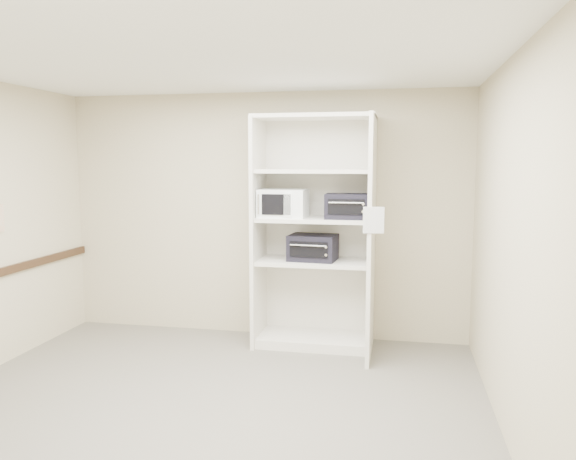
% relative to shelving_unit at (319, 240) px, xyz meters
% --- Properties ---
extents(floor, '(4.50, 4.00, 0.01)m').
position_rel_shelving_unit_xyz_m(floor, '(-0.67, -1.70, -1.13)').
color(floor, '#666359').
rests_on(floor, ground).
extents(ceiling, '(4.50, 4.00, 0.01)m').
position_rel_shelving_unit_xyz_m(ceiling, '(-0.67, -1.70, 1.57)').
color(ceiling, white).
extents(wall_back, '(4.50, 0.02, 2.70)m').
position_rel_shelving_unit_xyz_m(wall_back, '(-0.67, 0.30, 0.22)').
color(wall_back, '#C5BA95').
rests_on(wall_back, ground).
extents(wall_front, '(4.50, 0.02, 2.70)m').
position_rel_shelving_unit_xyz_m(wall_front, '(-0.67, -3.70, 0.22)').
color(wall_front, '#C5BA95').
rests_on(wall_front, ground).
extents(wall_right, '(0.02, 4.00, 2.70)m').
position_rel_shelving_unit_xyz_m(wall_right, '(1.58, -1.70, 0.22)').
color(wall_right, '#C5BA95').
rests_on(wall_right, ground).
extents(shelving_unit, '(1.24, 0.92, 2.42)m').
position_rel_shelving_unit_xyz_m(shelving_unit, '(0.00, 0.00, 0.00)').
color(shelving_unit, silver).
rests_on(shelving_unit, floor).
extents(microwave, '(0.50, 0.38, 0.29)m').
position_rel_shelving_unit_xyz_m(microwave, '(-0.37, -0.05, 0.39)').
color(microwave, white).
rests_on(microwave, shelving_unit).
extents(toaster_oven_upper, '(0.45, 0.34, 0.25)m').
position_rel_shelving_unit_xyz_m(toaster_oven_upper, '(0.30, -0.06, 0.37)').
color(toaster_oven_upper, black).
rests_on(toaster_oven_upper, shelving_unit).
extents(toaster_oven_lower, '(0.51, 0.41, 0.27)m').
position_rel_shelving_unit_xyz_m(toaster_oven_lower, '(-0.06, -0.02, -0.08)').
color(toaster_oven_lower, black).
rests_on(toaster_oven_lower, shelving_unit).
extents(paper_sign, '(0.19, 0.02, 0.24)m').
position_rel_shelving_unit_xyz_m(paper_sign, '(0.59, -0.63, 0.29)').
color(paper_sign, white).
rests_on(paper_sign, shelving_unit).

